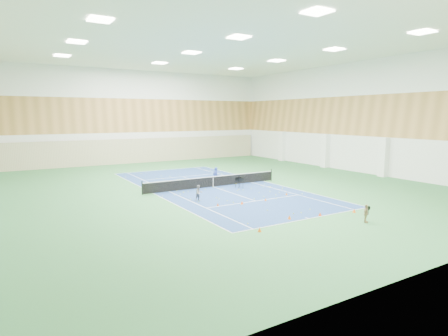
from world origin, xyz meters
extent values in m
plane|color=#2F6E3A|center=(0.00, 0.00, 0.00)|extent=(40.00, 40.00, 0.00)
cube|color=navy|center=(0.00, 0.00, 0.01)|extent=(10.97, 23.77, 0.01)
cube|color=#C6B793|center=(0.00, 19.75, 1.60)|extent=(35.40, 0.16, 3.20)
imported|color=#22389C|center=(0.58, 0.60, 0.82)|extent=(0.69, 0.57, 1.64)
imported|color=gray|center=(-3.52, -4.15, 0.58)|extent=(0.61, 0.50, 1.17)
imported|color=tan|center=(2.25, -14.20, 0.55)|extent=(0.69, 0.48, 1.09)
cone|color=#DE4D0B|center=(-3.12, -6.24, 0.10)|extent=(0.19, 0.19, 0.21)
cone|color=#FF4C0D|center=(-1.41, -6.69, 0.12)|extent=(0.21, 0.21, 0.23)
cone|color=orange|center=(0.67, -6.69, 0.10)|extent=(0.18, 0.18, 0.20)
cone|color=orange|center=(3.31, -5.91, 0.11)|extent=(0.19, 0.19, 0.21)
cone|color=#EF5F0C|center=(-4.09, -12.43, 0.12)|extent=(0.22, 0.22, 0.25)
cone|color=orange|center=(-1.08, -11.36, 0.12)|extent=(0.23, 0.23, 0.25)
cone|color=#E4420C|center=(1.06, -11.75, 0.12)|extent=(0.21, 0.21, 0.24)
cone|color=#FF5E0D|center=(3.56, -12.28, 0.12)|extent=(0.22, 0.22, 0.25)
camera|label=1|loc=(-15.69, -28.12, 6.20)|focal=30.00mm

